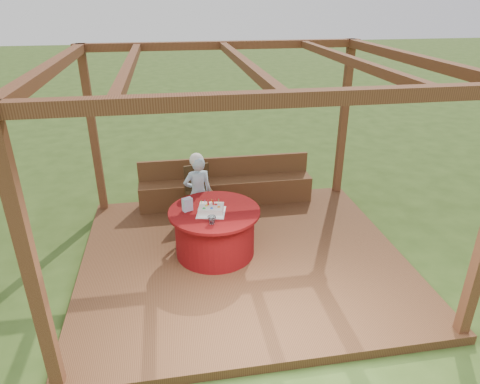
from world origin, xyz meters
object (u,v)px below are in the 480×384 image
object	(u,v)px
bench	(226,189)
table	(215,231)
chair	(199,189)
birthday_cake	(211,209)
elderly_woman	(198,191)
gift_bag	(187,204)
drinking_glass	(212,220)

from	to	relation	value
bench	table	world-z (taller)	bench
bench	chair	size ratio (longest dim) A/B	3.44
bench	birthday_cake	world-z (taller)	birthday_cake
elderly_woman	birthday_cake	distance (m)	0.84
elderly_woman	gift_bag	distance (m)	0.75
table	elderly_woman	world-z (taller)	elderly_woman
chair	drinking_glass	bearing A→B (deg)	-88.20
elderly_woman	gift_bag	xyz separation A→B (m)	(-0.19, -0.71, 0.14)
gift_bag	table	bearing A→B (deg)	-33.63
table	drinking_glass	xyz separation A→B (m)	(-0.07, -0.36, 0.39)
chair	drinking_glass	world-z (taller)	chair
bench	elderly_woman	world-z (taller)	elderly_woman
elderly_woman	birthday_cake	world-z (taller)	elderly_woman
birthday_cake	drinking_glass	xyz separation A→B (m)	(-0.02, -0.31, -0.00)
chair	gift_bag	size ratio (longest dim) A/B	4.70
chair	gift_bag	world-z (taller)	chair
elderly_woman	drinking_glass	size ratio (longest dim) A/B	11.27
table	chair	world-z (taller)	chair
bench	birthday_cake	size ratio (longest dim) A/B	6.69
table	elderly_woman	distance (m)	0.84
chair	elderly_woman	distance (m)	0.44
table	drinking_glass	size ratio (longest dim) A/B	11.44
bench	table	distance (m)	1.63
bench	elderly_woman	xyz separation A→B (m)	(-0.55, -0.81, 0.37)
elderly_woman	drinking_glass	distance (m)	1.14
bench	gift_bag	xyz separation A→B (m)	(-0.74, -1.52, 0.51)
elderly_woman	gift_bag	size ratio (longest dim) A/B	6.76
bench	gift_bag	world-z (taller)	gift_bag
elderly_woman	birthday_cake	size ratio (longest dim) A/B	2.79
table	elderly_woman	size ratio (longest dim) A/B	1.01
table	birthday_cake	size ratio (longest dim) A/B	2.83
table	birthday_cake	world-z (taller)	birthday_cake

